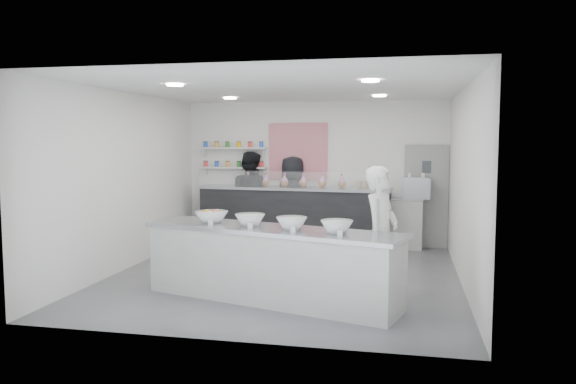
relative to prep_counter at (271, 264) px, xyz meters
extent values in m
plane|color=#515156|center=(-0.11, 1.38, -0.50)|extent=(6.00, 6.00, 0.00)
plane|color=white|center=(-0.11, 1.38, 2.50)|extent=(6.00, 6.00, 0.00)
plane|color=white|center=(-0.11, 4.38, 1.00)|extent=(5.50, 0.00, 5.50)
plane|color=white|center=(-2.86, 1.38, 1.00)|extent=(0.00, 6.00, 6.00)
plane|color=white|center=(2.64, 1.38, 1.00)|extent=(0.00, 6.00, 6.00)
cube|color=gray|center=(2.19, 4.35, 0.55)|extent=(0.88, 0.04, 2.10)
cube|color=#B90528|center=(-0.46, 4.36, 1.45)|extent=(1.25, 0.03, 1.20)
cube|color=silver|center=(-1.86, 4.28, 1.10)|extent=(1.45, 0.22, 0.04)
cube|color=silver|center=(-1.86, 4.28, 1.52)|extent=(1.45, 0.22, 0.04)
cylinder|color=white|center=(-1.51, 0.38, 2.48)|extent=(0.24, 0.24, 0.02)
cylinder|color=white|center=(1.29, 0.38, 2.48)|extent=(0.24, 0.24, 0.02)
cylinder|color=white|center=(-1.51, 2.98, 2.48)|extent=(0.24, 0.24, 0.02)
cylinder|color=white|center=(1.29, 2.98, 2.48)|extent=(0.24, 0.24, 0.02)
cube|color=#B1B1AC|center=(0.00, 0.00, 0.00)|extent=(3.78, 1.84, 1.01)
cube|color=black|center=(-0.47, 3.98, 0.11)|extent=(4.01, 1.00, 1.23)
cube|color=white|center=(-0.49, 3.64, 0.90)|extent=(3.91, 0.29, 0.34)
cube|color=#B1B1AC|center=(1.44, 4.16, 0.01)|extent=(1.38, 0.44, 1.02)
cube|color=#93969E|center=(1.99, 4.16, 0.73)|extent=(0.54, 0.37, 0.41)
imported|color=white|center=(1.47, 0.30, 0.42)|extent=(0.65, 0.78, 1.84)
imported|color=black|center=(-1.49, 4.23, 0.47)|extent=(1.09, 0.94, 1.95)
imported|color=black|center=(-0.55, 4.23, 0.42)|extent=(1.05, 0.85, 1.86)
camera|label=1|loc=(1.78, -7.31, 1.68)|focal=35.00mm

